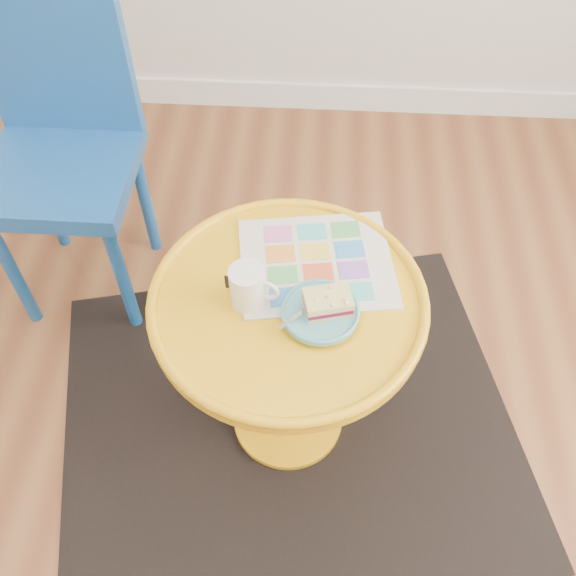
# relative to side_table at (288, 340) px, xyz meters

# --- Properties ---
(rug) EXTENTS (1.51, 1.36, 0.01)m
(rug) POSITION_rel_side_table_xyz_m (0.00, 0.00, -0.42)
(rug) COLOR black
(rug) RESTS_ON ground
(side_table) EXTENTS (0.63, 0.63, 0.60)m
(side_table) POSITION_rel_side_table_xyz_m (0.00, 0.00, 0.00)
(side_table) COLOR #E9A513
(side_table) RESTS_ON ground
(chair) EXTENTS (0.43, 0.43, 0.96)m
(chair) POSITION_rel_side_table_xyz_m (-0.69, 0.57, 0.12)
(chair) COLOR #174D96
(chair) RESTS_ON ground
(newspaper) EXTENTS (0.39, 0.35, 0.01)m
(newspaper) POSITION_rel_side_table_xyz_m (0.06, 0.11, 0.17)
(newspaper) COLOR silver
(newspaper) RESTS_ON side_table
(mug) EXTENTS (0.11, 0.08, 0.10)m
(mug) POSITION_rel_side_table_xyz_m (-0.09, -0.01, 0.22)
(mug) COLOR white
(mug) RESTS_ON side_table
(plate) EXTENTS (0.17, 0.17, 0.02)m
(plate) POSITION_rel_side_table_xyz_m (0.07, -0.05, 0.19)
(plate) COLOR #51A3AC
(plate) RESTS_ON newspaper
(cake_slice) EXTENTS (0.11, 0.09, 0.04)m
(cake_slice) POSITION_rel_side_table_xyz_m (0.09, -0.04, 0.22)
(cake_slice) COLOR #D3BC8C
(cake_slice) RESTS_ON plate
(fork) EXTENTS (0.11, 0.11, 0.00)m
(fork) POSITION_rel_side_table_xyz_m (0.04, -0.05, 0.19)
(fork) COLOR silver
(fork) RESTS_ON plate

